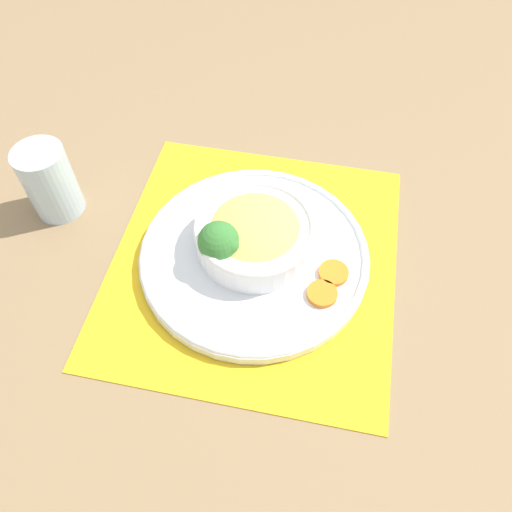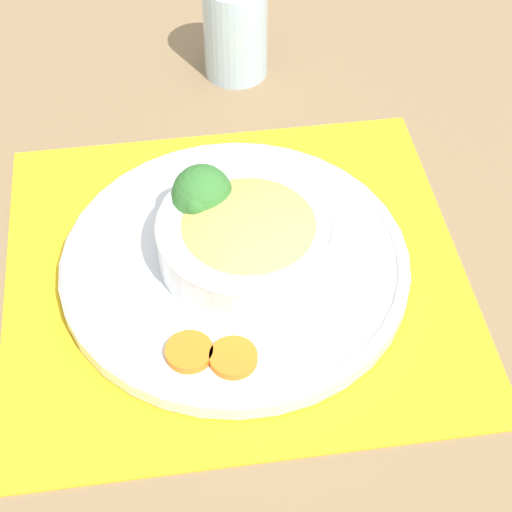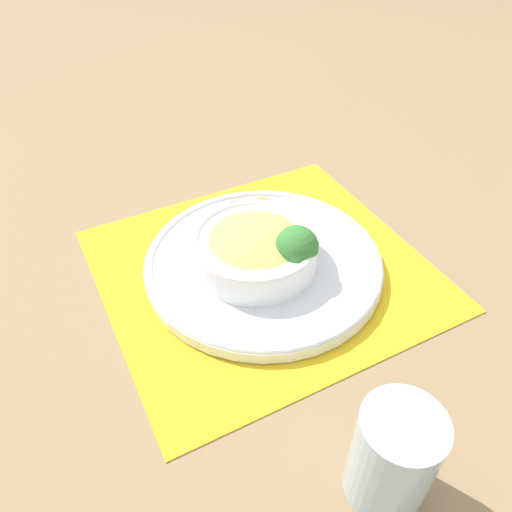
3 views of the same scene
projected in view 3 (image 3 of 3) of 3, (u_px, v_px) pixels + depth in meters
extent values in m
plane|color=#8C704C|center=(263.00, 270.00, 0.70)|extent=(4.00, 4.00, 0.00)
cube|color=yellow|center=(263.00, 269.00, 0.70)|extent=(0.44, 0.47, 0.00)
cylinder|color=silver|center=(263.00, 263.00, 0.69)|extent=(0.33, 0.33, 0.02)
torus|color=silver|center=(264.00, 259.00, 0.68)|extent=(0.32, 0.32, 0.01)
cylinder|color=white|center=(256.00, 252.00, 0.66)|extent=(0.17, 0.17, 0.04)
torus|color=white|center=(256.00, 239.00, 0.65)|extent=(0.17, 0.17, 0.01)
ellipsoid|color=#E0B75B|center=(256.00, 246.00, 0.66)|extent=(0.14, 0.14, 0.05)
cylinder|color=#759E51|center=(295.00, 266.00, 0.66)|extent=(0.03, 0.03, 0.02)
sphere|color=#387A33|center=(297.00, 247.00, 0.63)|extent=(0.06, 0.06, 0.06)
sphere|color=#387A33|center=(294.00, 236.00, 0.64)|extent=(0.03, 0.03, 0.03)
sphere|color=#387A33|center=(300.00, 253.00, 0.62)|extent=(0.02, 0.02, 0.02)
cylinder|color=orange|center=(262.00, 207.00, 0.77)|extent=(0.04, 0.04, 0.01)
cylinder|color=orange|center=(238.00, 210.00, 0.76)|extent=(0.04, 0.04, 0.01)
cylinder|color=silver|center=(393.00, 457.00, 0.43)|extent=(0.07, 0.07, 0.11)
cylinder|color=silver|center=(389.00, 468.00, 0.45)|extent=(0.06, 0.06, 0.07)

